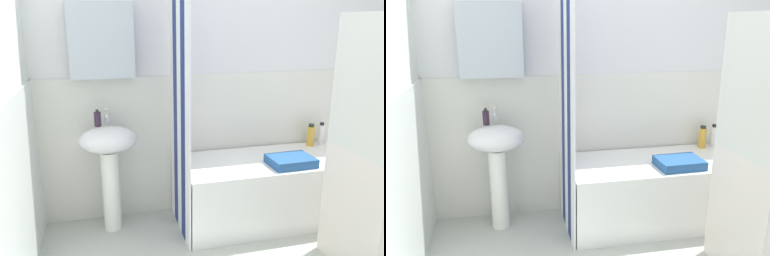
% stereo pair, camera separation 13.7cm
% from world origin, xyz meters
% --- Properties ---
extents(wall_back_tiled, '(3.60, 0.18, 2.40)m').
position_xyz_m(wall_back_tiled, '(-0.06, 1.26, 1.14)').
color(wall_back_tiled, silver).
rests_on(wall_back_tiled, ground_plane).
extents(sink, '(0.44, 0.34, 0.86)m').
position_xyz_m(sink, '(-1.00, 1.03, 0.63)').
color(sink, white).
rests_on(sink, ground_plane).
extents(faucet, '(0.03, 0.12, 0.12)m').
position_xyz_m(faucet, '(-1.00, 1.11, 0.92)').
color(faucet, silver).
rests_on(faucet, sink).
extents(soap_dispenser, '(0.05, 0.05, 0.13)m').
position_xyz_m(soap_dispenser, '(-1.06, 1.07, 0.91)').
color(soap_dispenser, '#312034').
rests_on(soap_dispenser, sink).
extents(bathtub, '(1.46, 0.66, 0.53)m').
position_xyz_m(bathtub, '(0.28, 0.89, 0.27)').
color(bathtub, white).
rests_on(bathtub, ground_plane).
extents(shower_curtain, '(0.01, 0.66, 2.00)m').
position_xyz_m(shower_curtain, '(-0.47, 0.89, 1.00)').
color(shower_curtain, white).
rests_on(shower_curtain, ground_plane).
extents(conditioner_bottle, '(0.05, 0.05, 0.21)m').
position_xyz_m(conditioner_bottle, '(0.91, 1.13, 0.63)').
color(conditioner_bottle, white).
rests_on(conditioner_bottle, bathtub).
extents(shampoo_bottle, '(0.07, 0.07, 0.20)m').
position_xyz_m(shampoo_bottle, '(0.80, 1.12, 0.63)').
color(shampoo_bottle, gold).
rests_on(shampoo_bottle, bathtub).
extents(towel_folded, '(0.35, 0.26, 0.07)m').
position_xyz_m(towel_folded, '(0.39, 0.73, 0.57)').
color(towel_folded, '#26538C').
rests_on(towel_folded, bathtub).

